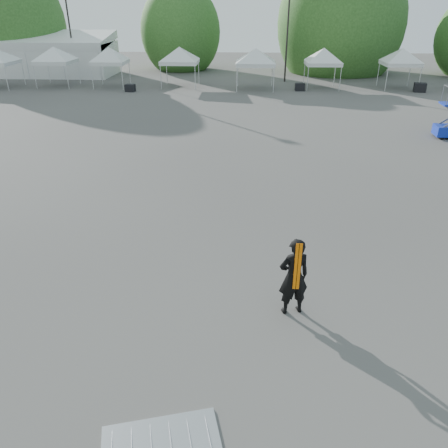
{
  "coord_description": "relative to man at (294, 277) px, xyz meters",
  "views": [
    {
      "loc": [
        -0.39,
        -11.68,
        6.64
      ],
      "look_at": [
        -0.98,
        -1.12,
        1.3
      ],
      "focal_mm": 35.0,
      "sensor_mm": 36.0,
      "label": 1
    }
  ],
  "objects": [
    {
      "name": "tree_mid_e",
      "position": [
        8.25,
        42.14,
        3.84
      ],
      "size": [
        5.12,
        5.12,
        7.79
      ],
      "color": "#382314",
      "rests_on": "ground"
    },
    {
      "name": "tent_c",
      "position": [
        -13.32,
        31.22,
        2.06
      ],
      "size": [
        3.99,
        3.99,
        3.88
      ],
      "color": "silver",
      "rests_on": "ground"
    },
    {
      "name": "tree_mid_w",
      "position": [
        -8.75,
        43.14,
        2.93
      ],
      "size": [
        4.16,
        4.16,
        6.33
      ],
      "color": "#382314",
      "rests_on": "ground"
    },
    {
      "name": "tent_g",
      "position": [
        11.79,
        31.81,
        2.06
      ],
      "size": [
        4.17,
        4.17,
        3.88
      ],
      "color": "silver",
      "rests_on": "ground"
    },
    {
      "name": "barrier_left",
      "position": [
        -2.48,
        -3.69,
        -0.97
      ],
      "size": [
        2.17,
        1.47,
        0.06
      ],
      "rotation": [
        0.0,
        0.0,
        0.26
      ],
      "color": "#AAADB2",
      "rests_on": "ground"
    },
    {
      "name": "tree_far_w",
      "position": [
        -26.75,
        41.14,
        3.54
      ],
      "size": [
        4.8,
        4.8,
        7.3
      ],
      "color": "#382314",
      "rests_on": "ground"
    },
    {
      "name": "tent_f",
      "position": [
        5.17,
        31.58,
        2.06
      ],
      "size": [
        4.13,
        4.13,
        3.88
      ],
      "color": "silver",
      "rests_on": "ground"
    },
    {
      "name": "ground",
      "position": [
        -0.75,
        3.14,
        -1.0
      ],
      "size": [
        120.0,
        120.0,
        0.0
      ],
      "primitive_type": "plane",
      "color": "#474442",
      "rests_on": "ground"
    },
    {
      "name": "marquee",
      "position": [
        -22.75,
        38.14,
        0.97
      ],
      "size": [
        15.0,
        6.25,
        4.23
      ],
      "color": "silver",
      "rests_on": "ground"
    },
    {
      "name": "tent_d",
      "position": [
        -7.27,
        31.87,
        2.06
      ],
      "size": [
        4.49,
        4.49,
        3.88
      ],
      "color": "silver",
      "rests_on": "ground"
    },
    {
      "name": "crate_east",
      "position": [
        13.23,
        30.22,
        -0.63
      ],
      "size": [
        1.06,
        0.9,
        0.73
      ],
      "primitive_type": "cube",
      "rotation": [
        0.0,
        0.0,
        -0.19
      ],
      "color": "black",
      "rests_on": "ground"
    },
    {
      "name": "man",
      "position": [
        0.0,
        0.0,
        0.0
      ],
      "size": [
        0.83,
        0.66,
        1.99
      ],
      "rotation": [
        0.0,
        0.0,
        3.42
      ],
      "color": "black",
      "rests_on": "ground"
    },
    {
      "name": "crate_west",
      "position": [
        -11.17,
        29.04,
        -0.7
      ],
      "size": [
        0.84,
        0.7,
        0.6
      ],
      "primitive_type": "cube",
      "rotation": [
        0.0,
        0.0,
        -0.14
      ],
      "color": "black",
      "rests_on": "ground"
    },
    {
      "name": "crate_mid",
      "position": [
        3.2,
        30.26,
        -0.69
      ],
      "size": [
        0.81,
        0.64,
        0.62
      ],
      "primitive_type": "cube",
      "rotation": [
        0.0,
        0.0,
        0.02
      ],
      "color": "black",
      "rests_on": "ground"
    },
    {
      "name": "tent_e",
      "position": [
        -0.63,
        30.89,
        2.06
      ],
      "size": [
        4.62,
        4.62,
        3.88
      ],
      "color": "silver",
      "rests_on": "ground"
    },
    {
      "name": "tent_b",
      "position": [
        -18.26,
        31.41,
        2.06
      ],
      "size": [
        4.33,
        4.33,
        3.88
      ],
      "color": "silver",
      "rests_on": "ground"
    },
    {
      "name": "light_pole_east",
      "position": [
        2.25,
        35.14,
        4.52
      ],
      "size": [
        0.6,
        0.25,
        9.8
      ],
      "color": "black",
      "rests_on": "ground"
    },
    {
      "name": "light_pole_west",
      "position": [
        -18.75,
        37.14,
        4.77
      ],
      "size": [
        0.6,
        0.25,
        10.3
      ],
      "color": "black",
      "rests_on": "ground"
    }
  ]
}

